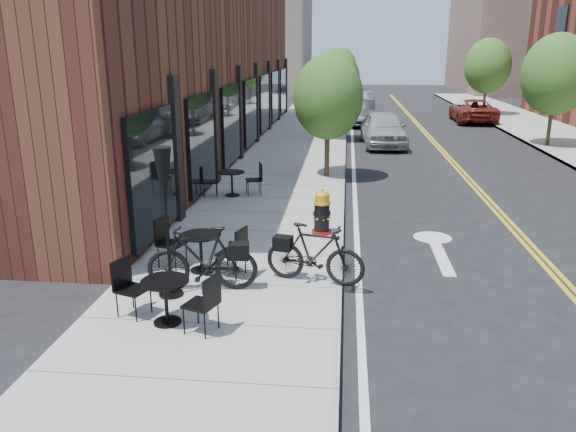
{
  "coord_description": "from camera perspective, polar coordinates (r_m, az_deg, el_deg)",
  "views": [
    {
      "loc": [
        -0.01,
        -8.94,
        4.07
      ],
      "look_at": [
        -1.07,
        1.3,
        1.0
      ],
      "focal_mm": 35.0,
      "sensor_mm": 36.0,
      "label": 1
    }
  ],
  "objects": [
    {
      "name": "ground",
      "position": [
        9.83,
        5.48,
        -7.96
      ],
      "size": [
        120.0,
        120.0,
        0.0
      ],
      "primitive_type": "plane",
      "color": "black",
      "rests_on": "ground"
    },
    {
      "name": "sidewalk_near",
      "position": [
        19.46,
        -0.1,
        4.72
      ],
      "size": [
        4.0,
        70.0,
        0.12
      ],
      "primitive_type": "cube",
      "color": "#9E9B93",
      "rests_on": "ground"
    },
    {
      "name": "building_near",
      "position": [
        23.85,
        -10.25,
        14.99
      ],
      "size": [
        5.0,
        28.0,
        7.0
      ],
      "primitive_type": "cube",
      "color": "#401B14",
      "rests_on": "ground"
    },
    {
      "name": "bg_building_left",
      "position": [
        57.51,
        -2.2,
        17.53
      ],
      "size": [
        8.0,
        14.0,
        10.0
      ],
      "primitive_type": "cube",
      "color": "#726656",
      "rests_on": "ground"
    },
    {
      "name": "bg_building_right",
      "position": [
        61.11,
        22.13,
        17.27
      ],
      "size": [
        10.0,
        16.0,
        12.0
      ],
      "primitive_type": "cube",
      "color": "brown",
      "rests_on": "ground"
    },
    {
      "name": "tree_near_a",
      "position": [
        18.01,
        4.09,
        11.9
      ],
      "size": [
        2.2,
        2.2,
        3.81
      ],
      "color": "#382B1E",
      "rests_on": "sidewalk_near"
    },
    {
      "name": "tree_near_b",
      "position": [
        25.98,
        4.72,
        13.57
      ],
      "size": [
        2.3,
        2.3,
        3.98
      ],
      "color": "#382B1E",
      "rests_on": "sidewalk_near"
    },
    {
      "name": "tree_near_c",
      "position": [
        33.98,
        5.04,
        13.95
      ],
      "size": [
        2.1,
        2.1,
        3.67
      ],
      "color": "#382B1E",
      "rests_on": "sidewalk_near"
    },
    {
      "name": "tree_near_d",
      "position": [
        41.97,
        5.26,
        14.8
      ],
      "size": [
        2.4,
        2.4,
        4.11
      ],
      "color": "#382B1E",
      "rests_on": "sidewalk_near"
    },
    {
      "name": "tree_far_b",
      "position": [
        26.41,
        25.61,
        12.84
      ],
      "size": [
        2.8,
        2.8,
        4.62
      ],
      "color": "#382B1E",
      "rests_on": "sidewalk_far"
    },
    {
      "name": "tree_far_c",
      "position": [
        37.95,
        19.63,
        14.16
      ],
      "size": [
        2.8,
        2.8,
        4.62
      ],
      "color": "#382B1E",
      "rests_on": "sidewalk_far"
    },
    {
      "name": "fire_hydrant",
      "position": [
        12.44,
        3.46,
        0.35
      ],
      "size": [
        0.52,
        0.52,
        1.0
      ],
      "rotation": [
        0.0,
        0.0,
        0.22
      ],
      "color": "maroon",
      "rests_on": "sidewalk_near"
    },
    {
      "name": "bicycle_left",
      "position": [
        9.58,
        -8.72,
        -4.3
      ],
      "size": [
        1.92,
        0.72,
        1.13
      ],
      "primitive_type": "imported",
      "rotation": [
        0.0,
        0.0,
        -1.47
      ],
      "color": "black",
      "rests_on": "sidewalk_near"
    },
    {
      "name": "bicycle_right",
      "position": [
        9.78,
        2.74,
        -3.85
      ],
      "size": [
        1.85,
        0.9,
        1.07
      ],
      "primitive_type": "imported",
      "rotation": [
        0.0,
        0.0,
        1.34
      ],
      "color": "black",
      "rests_on": "sidewalk_near"
    },
    {
      "name": "bistro_set_a",
      "position": [
        8.59,
        -12.32,
        -7.87
      ],
      "size": [
        1.7,
        0.94,
        0.9
      ],
      "rotation": [
        0.0,
        0.0,
        -0.34
      ],
      "color": "black",
      "rests_on": "sidewalk_near"
    },
    {
      "name": "bistro_set_b",
      "position": [
        10.42,
        -8.85,
        -3.14
      ],
      "size": [
        1.75,
        0.92,
        0.92
      ],
      "rotation": [
        0.0,
        0.0,
        -0.3
      ],
      "color": "black",
      "rests_on": "sidewalk_near"
    },
    {
      "name": "bistro_set_c",
      "position": [
        15.74,
        -5.72,
        3.66
      ],
      "size": [
        1.69,
        0.89,
        0.89
      ],
      "rotation": [
        0.0,
        0.0,
        0.29
      ],
      "color": "black",
      "rests_on": "sidewalk_near"
    },
    {
      "name": "patio_umbrella",
      "position": [
        9.1,
        -12.44,
        2.46
      ],
      "size": [
        0.4,
        0.4,
        2.49
      ],
      "color": "black",
      "rests_on": "sidewalk_near"
    },
    {
      "name": "parked_car_a",
      "position": [
        24.98,
        9.65,
        8.74
      ],
      "size": [
        2.0,
        4.48,
        1.5
      ],
      "primitive_type": "imported",
      "rotation": [
        0.0,
        0.0,
        0.05
      ],
      "color": "#9B9EA3",
      "rests_on": "ground"
    },
    {
      "name": "parked_car_b",
      "position": [
        31.84,
        7.44,
        10.38
      ],
      "size": [
        1.53,
        4.2,
        1.38
      ],
      "primitive_type": "imported",
      "rotation": [
        0.0,
        0.0,
        -0.02
      ],
      "color": "black",
      "rests_on": "ground"
    },
    {
      "name": "parked_car_c",
      "position": [
        38.65,
        7.22,
        11.41
      ],
      "size": [
        2.16,
        4.59,
        1.3
      ],
      "primitive_type": "imported",
      "rotation": [
        0.0,
        0.0,
        -0.08
      ],
      "color": "#B3B2B8",
      "rests_on": "ground"
    },
    {
      "name": "parked_car_far",
      "position": [
        34.5,
        18.27,
        10.12
      ],
      "size": [
        2.34,
        4.82,
        1.32
      ],
      "primitive_type": "imported",
      "rotation": [
        0.0,
        0.0,
        3.11
      ],
      "color": "maroon",
      "rests_on": "ground"
    }
  ]
}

